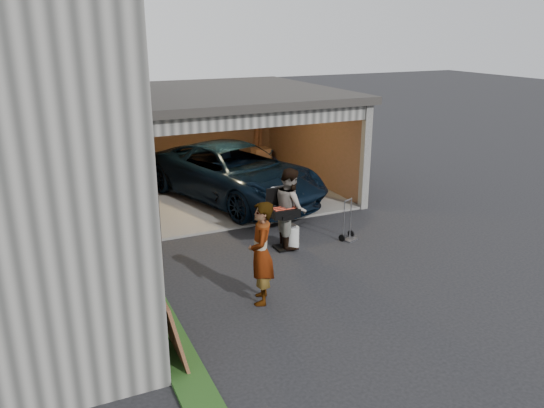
{
  "coord_description": "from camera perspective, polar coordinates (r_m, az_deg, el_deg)",
  "views": [
    {
      "loc": [
        -3.75,
        -7.4,
        4.49
      ],
      "look_at": [
        0.44,
        1.71,
        1.15
      ],
      "focal_mm": 35.0,
      "sensor_mm": 36.0,
      "label": 1
    }
  ],
  "objects": [
    {
      "name": "plywood_panel",
      "position": [
        7.69,
        -10.87,
        -12.88
      ],
      "size": [
        0.27,
        0.97,
        1.07
      ],
      "primitive_type": "cube",
      "rotation": [
        0.0,
        -0.21,
        0.0
      ],
      "color": "brown",
      "rests_on": "ground"
    },
    {
      "name": "hand_truck",
      "position": [
        11.9,
        8.2,
        -3.0
      ],
      "size": [
        0.43,
        0.4,
        0.94
      ],
      "rotation": [
        0.0,
        0.0,
        0.41
      ],
      "color": "gray",
      "rests_on": "ground"
    },
    {
      "name": "woman",
      "position": [
        8.92,
        -1.16,
        -5.32
      ],
      "size": [
        0.65,
        0.77,
        1.8
      ],
      "primitive_type": "imported",
      "rotation": [
        0.0,
        0.0,
        -1.97
      ],
      "color": "silver",
      "rests_on": "ground"
    },
    {
      "name": "propane_tank",
      "position": [
        11.41,
        2.18,
        -3.55
      ],
      "size": [
        0.33,
        0.33,
        0.45
      ],
      "primitive_type": "cylinder",
      "rotation": [
        0.0,
        0.0,
        -0.11
      ],
      "color": "silver",
      "rests_on": "ground"
    },
    {
      "name": "man",
      "position": [
        11.26,
        1.96,
        -0.38
      ],
      "size": [
        0.8,
        0.94,
        1.72
      ],
      "primitive_type": "imported",
      "rotation": [
        0.0,
        0.0,
        1.39
      ],
      "color": "#4D2A1E",
      "rests_on": "ground"
    },
    {
      "name": "minivan",
      "position": [
        14.25,
        -4.01,
        3.16
      ],
      "size": [
        4.1,
        5.93,
        1.5
      ],
      "primitive_type": "imported",
      "rotation": [
        0.0,
        0.0,
        0.33
      ],
      "color": "black",
      "rests_on": "ground"
    },
    {
      "name": "garage",
      "position": [
        15.12,
        -7.03,
        8.3
      ],
      "size": [
        6.8,
        6.3,
        2.9
      ],
      "color": "#605E59",
      "rests_on": "ground"
    },
    {
      "name": "bbq_grill",
      "position": [
        11.13,
        1.22,
        -1.07
      ],
      "size": [
        0.59,
        0.52,
        1.31
      ],
      "color": "black",
      "rests_on": "ground"
    },
    {
      "name": "groundcover_strip",
      "position": [
        7.94,
        -9.89,
        -16.06
      ],
      "size": [
        0.5,
        8.0,
        0.06
      ],
      "primitive_type": "cube",
      "color": "#193814",
      "rests_on": "ground"
    },
    {
      "name": "ground",
      "position": [
        9.43,
        1.95,
        -10.03
      ],
      "size": [
        80.0,
        80.0,
        0.0
      ],
      "primitive_type": "plane",
      "color": "black",
      "rests_on": "ground"
    }
  ]
}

